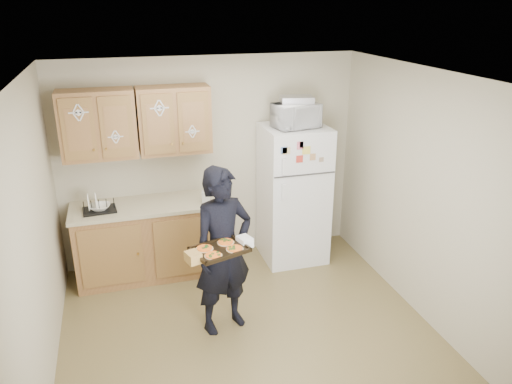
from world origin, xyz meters
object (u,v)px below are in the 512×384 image
refrigerator (293,194)px  baking_tray (220,250)px  microwave (296,116)px  dish_rack (99,205)px  person (223,251)px

refrigerator → baking_tray: size_ratio=3.64×
microwave → dish_rack: size_ratio=1.42×
refrigerator → dish_rack: size_ratio=4.80×
microwave → person: bearing=-146.1°
refrigerator → microwave: bearing=-107.9°
person → dish_rack: person is taller
refrigerator → person: size_ratio=1.01×
refrigerator → dish_rack: 2.28m
refrigerator → person: 1.66m
person → dish_rack: 1.65m
refrigerator → person: (-1.15, -1.20, -0.01)m
refrigerator → baking_tray: refrigerator is taller
person → baking_tray: size_ratio=3.60×
person → baking_tray: (-0.09, -0.29, 0.17)m
person → microwave: microwave is taller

